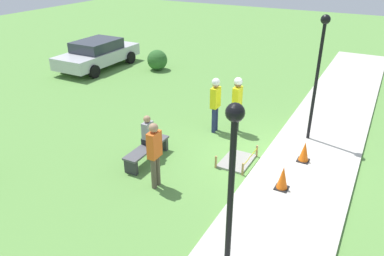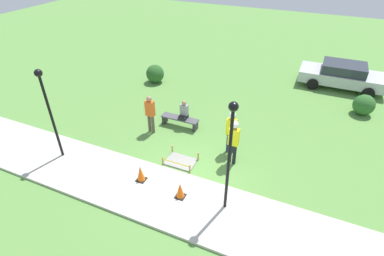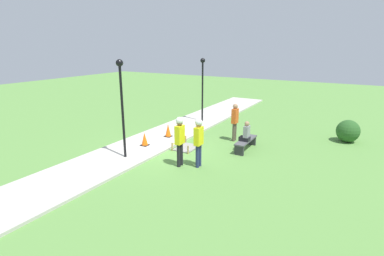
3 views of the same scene
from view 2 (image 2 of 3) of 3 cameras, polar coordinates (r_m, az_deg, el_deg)
The scene contains 15 objects.
ground_plane at distance 11.41m, azimuth -0.34°, elevation -9.20°, with size 60.00×60.00×0.00m, color #5B8E42.
sidewalk at distance 10.54m, azimuth -3.37°, elevation -13.41°, with size 28.00×2.63×0.10m.
wet_concrete_patch at distance 12.00m, azimuth -2.17°, elevation -6.40°, with size 1.21×0.87×0.38m.
traffic_cone_near_patch at distance 11.07m, azimuth -9.76°, elevation -8.49°, with size 0.34×0.34×0.65m.
traffic_cone_far_patch at distance 10.34m, azimuth -2.27°, elevation -11.74°, with size 0.34×0.34×0.61m.
park_bench at distance 13.97m, azimuth -2.33°, elevation 1.49°, with size 1.78×0.44×0.48m.
person_seated_on_bench at distance 13.69m, azimuth -1.55°, elevation 3.15°, with size 0.36×0.44×0.89m.
worker_supervisor at distance 11.99m, azimuth 7.51°, elevation -0.10°, with size 0.40×0.28×1.91m.
worker_assistant at distance 11.38m, azimuth 7.94°, elevation -1.96°, with size 0.40×0.28×1.95m.
bystander_in_orange_shirt at distance 13.32m, azimuth -7.96°, elevation 3.01°, with size 0.40×0.24×1.83m.
lamppost_near at distance 8.59m, azimuth 7.30°, elevation -3.01°, with size 0.28×0.28×3.92m.
lamppost_far at distance 12.09m, azimuth -25.90°, elevation 4.49°, with size 0.28×0.28×3.70m.
parked_car_silver at distance 19.63m, azimuth 26.68°, elevation 9.03°, with size 4.66×2.21×1.44m.
shrub_rounded_near at distance 18.41m, azimuth -7.05°, elevation 10.22°, with size 1.08×1.08×1.08m.
shrub_rounded_mid at distance 17.14m, azimuth 29.92°, elevation 3.84°, with size 1.03×1.03×1.03m.
Camera 2 is at (3.48, -7.63, 7.73)m, focal length 28.00 mm.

